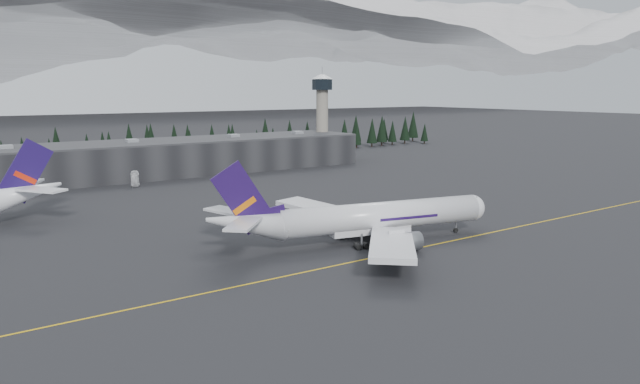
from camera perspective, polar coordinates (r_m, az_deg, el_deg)
ground at (r=111.66m, az=5.83°, el=-6.06°), size 1400.00×1400.00×0.00m
taxiline at (r=110.20m, az=6.51°, el=-6.29°), size 400.00×0.40×0.02m
terminal at (r=219.43m, az=-15.69°, el=3.32°), size 160.00×30.00×12.60m
control_tower at (r=254.73m, az=0.22°, el=8.47°), size 10.00×10.00×37.70m
treeline at (r=254.46m, az=-18.41°, el=4.35°), size 360.00×20.00×15.00m
jet_main at (r=116.95m, az=3.86°, el=-2.67°), size 61.28×55.94×18.28m
gse_vehicle_a at (r=194.04m, az=-18.00°, el=0.69°), size 3.15×5.71×1.51m
gse_vehicle_b at (r=205.92m, az=-9.11°, el=1.56°), size 4.01×3.22×1.28m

